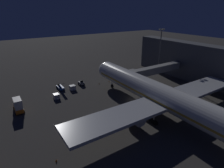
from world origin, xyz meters
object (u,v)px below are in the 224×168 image
object	(u,v)px
baggage_container_mid_row	(73,88)
traffic_cone_wingtip_svc_side	(56,160)
airliner_at_gate	(169,100)
baggage_tug_spare	(81,83)
baggage_container_spare	(56,96)
traffic_cone_nose_starboard	(99,83)
apron_floodlight_mast	(160,49)
belt_loader	(60,87)
ops_van	(18,105)
jet_bridge	(152,71)
traffic_cone_nose_port	(109,81)

from	to	relation	value
baggage_container_mid_row	traffic_cone_wingtip_svc_side	bearing A→B (deg)	62.69
airliner_at_gate	baggage_tug_spare	distance (m)	34.67
airliner_at_gate	traffic_cone_wingtip_svc_side	world-z (taller)	airliner_at_gate
baggage_container_spare	traffic_cone_nose_starboard	bearing A→B (deg)	-168.95
airliner_at_gate	apron_floodlight_mast	xyz separation A→B (m)	(-25.50, -27.59, 5.33)
baggage_container_mid_row	traffic_cone_nose_starboard	xyz separation A→B (m)	(-10.38, 0.36, -0.53)
belt_loader	traffic_cone_wingtip_svc_side	bearing A→B (deg)	69.83
baggage_container_spare	traffic_cone_wingtip_svc_side	size ratio (longest dim) A/B	3.38
ops_van	traffic_cone_nose_starboard	distance (m)	28.96
jet_bridge	belt_loader	world-z (taller)	jet_bridge
baggage_tug_spare	traffic_cone_nose_starboard	xyz separation A→B (m)	(-6.00, 2.68, -0.50)
baggage_container_mid_row	traffic_cone_nose_port	world-z (taller)	baggage_container_mid_row
belt_loader	baggage_container_spare	distance (m)	7.39
ops_van	traffic_cone_nose_port	distance (m)	33.29
airliner_at_gate	jet_bridge	size ratio (longest dim) A/B	2.66
airliner_at_gate	traffic_cone_nose_starboard	world-z (taller)	airliner_at_gate
airliner_at_gate	baggage_container_mid_row	size ratio (longest dim) A/B	34.27
baggage_tug_spare	traffic_cone_nose_port	distance (m)	10.76
ops_van	traffic_cone_wingtip_svc_side	bearing A→B (deg)	96.59
airliner_at_gate	traffic_cone_wingtip_svc_side	xyz separation A→B (m)	(27.84, -1.48, -5.31)
ops_van	traffic_cone_nose_port	world-z (taller)	ops_van
belt_loader	jet_bridge	bearing A→B (deg)	152.81
ops_van	belt_loader	world-z (taller)	ops_van
airliner_at_gate	belt_loader	distance (m)	37.70
traffic_cone_nose_port	traffic_cone_nose_starboard	size ratio (longest dim) A/B	1.00
ops_van	traffic_cone_nose_starboard	bearing A→B (deg)	-168.81
baggage_container_spare	traffic_cone_nose_starboard	xyz separation A→B (m)	(-17.24, -3.36, -0.50)
baggage_tug_spare	ops_van	xyz separation A→B (m)	(22.36, 8.29, 1.17)
jet_bridge	apron_floodlight_mast	world-z (taller)	apron_floodlight_mast
traffic_cone_nose_starboard	baggage_container_spare	bearing A→B (deg)	11.05
traffic_cone_nose_starboard	baggage_tug_spare	bearing A→B (deg)	-24.02
traffic_cone_nose_starboard	traffic_cone_wingtip_svc_side	world-z (taller)	same
apron_floodlight_mast	belt_loader	world-z (taller)	apron_floodlight_mast
traffic_cone_nose_port	traffic_cone_wingtip_svc_side	world-z (taller)	same
airliner_at_gate	apron_floodlight_mast	distance (m)	37.94
baggage_container_mid_row	traffic_cone_wingtip_svc_side	size ratio (longest dim) A/B	3.42
belt_loader	traffic_cone_nose_starboard	bearing A→B (deg)	167.10
airliner_at_gate	ops_van	distance (m)	39.69
jet_bridge	belt_loader	bearing A→B (deg)	-27.19
traffic_cone_nose_starboard	jet_bridge	bearing A→B (deg)	142.26
belt_loader	traffic_cone_nose_starboard	distance (m)	14.13
airliner_at_gate	traffic_cone_nose_port	bearing A→B (deg)	-94.10
airliner_at_gate	traffic_cone_nose_port	world-z (taller)	airliner_at_gate
ops_van	baggage_container_spare	xyz separation A→B (m)	(-11.13, -2.25, -1.18)
traffic_cone_wingtip_svc_side	baggage_tug_spare	bearing A→B (deg)	-121.64
belt_loader	airliner_at_gate	bearing A→B (deg)	115.26
baggage_container_mid_row	traffic_cone_nose_port	distance (m)	14.80
baggage_container_mid_row	jet_bridge	bearing A→B (deg)	154.72
apron_floodlight_mast	traffic_cone_nose_starboard	world-z (taller)	apron_floodlight_mast
apron_floodlight_mast	ops_van	distance (m)	56.83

